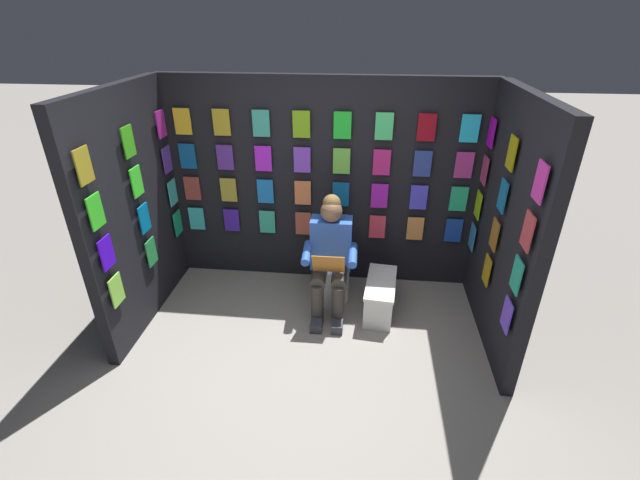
% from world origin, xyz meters
% --- Properties ---
extents(ground_plane, '(30.00, 30.00, 0.00)m').
position_xyz_m(ground_plane, '(0.00, 0.00, 0.00)').
color(ground_plane, gray).
extents(display_wall_back, '(3.28, 0.14, 2.19)m').
position_xyz_m(display_wall_back, '(0.00, -1.67, 1.10)').
color(display_wall_back, black).
rests_on(display_wall_back, ground).
extents(display_wall_left, '(0.14, 1.62, 2.19)m').
position_xyz_m(display_wall_left, '(-1.64, -0.81, 1.10)').
color(display_wall_left, black).
rests_on(display_wall_left, ground).
extents(display_wall_right, '(0.14, 1.62, 2.19)m').
position_xyz_m(display_wall_right, '(1.64, -0.81, 1.10)').
color(display_wall_right, black).
rests_on(display_wall_right, ground).
extents(toilet, '(0.41, 0.56, 0.77)m').
position_xyz_m(toilet, '(-0.14, -1.26, 0.33)').
color(toilet, white).
rests_on(toilet, ground).
extents(person_reading, '(0.53, 0.68, 1.19)m').
position_xyz_m(person_reading, '(-0.14, -1.04, 0.60)').
color(person_reading, blue).
rests_on(person_reading, ground).
extents(comic_longbox_near, '(0.34, 0.68, 0.36)m').
position_xyz_m(comic_longbox_near, '(-0.65, -1.01, 0.18)').
color(comic_longbox_near, white).
rests_on(comic_longbox_near, ground).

